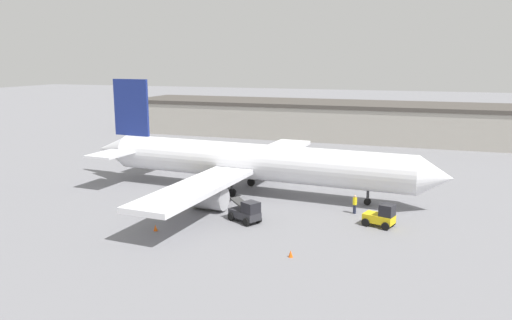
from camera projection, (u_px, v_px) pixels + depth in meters
ground_plane at (256, 193)px, 55.77m from camera, size 400.00×400.00×0.00m
terminal_building at (361, 121)px, 93.52m from camera, size 90.49×15.50×6.74m
airplane at (247, 162)px, 55.49m from camera, size 42.14×38.20×12.33m
ground_crew_worker at (355, 204)px, 48.02m from camera, size 0.41×0.41×1.84m
baggage_tug at (198, 192)px, 52.26m from camera, size 3.33×2.00×2.02m
belt_loader_truck at (246, 212)px, 45.42m from camera, size 3.39×2.91×2.05m
pushback_tug at (381, 216)px, 44.21m from camera, size 2.95×2.36×2.14m
safety_cone_near at (155, 228)px, 43.27m from camera, size 0.36×0.36×0.55m
safety_cone_far at (291, 254)px, 37.49m from camera, size 0.36×0.36×0.55m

